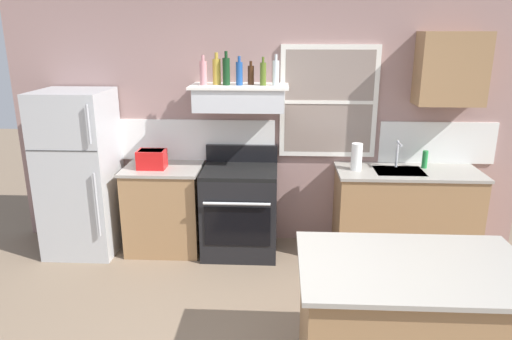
{
  "coord_description": "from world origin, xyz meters",
  "views": [
    {
      "loc": [
        0.15,
        -2.69,
        2.26
      ],
      "look_at": [
        -0.05,
        1.2,
        1.1
      ],
      "focal_mm": 32.99,
      "sensor_mm": 36.0,
      "label": 1
    }
  ],
  "objects_px": {
    "refrigerator": "(80,173)",
    "toaster": "(152,159)",
    "bottle_brown_stout": "(251,75)",
    "dish_soap_bottle": "(425,159)",
    "bottle_blue_liqueur": "(239,73)",
    "paper_towel_roll": "(357,157)",
    "bottle_rose_pink": "(203,73)",
    "bottle_olive_oil_square": "(263,73)",
    "bottle_champagne_gold_foil": "(217,71)",
    "kitchen_island": "(409,329)",
    "bottle_dark_green_wine": "(226,71)",
    "bottle_clear_tall": "(276,72)",
    "stove_range": "(240,210)"
  },
  "relations": [
    {
      "from": "refrigerator",
      "to": "toaster",
      "type": "bearing_deg",
      "value": 0.42
    },
    {
      "from": "bottle_brown_stout",
      "to": "dish_soap_bottle",
      "type": "height_order",
      "value": "bottle_brown_stout"
    },
    {
      "from": "toaster",
      "to": "bottle_blue_liqueur",
      "type": "xyz_separation_m",
      "value": [
        0.89,
        0.07,
        0.85
      ]
    },
    {
      "from": "bottle_blue_liqueur",
      "to": "paper_towel_roll",
      "type": "relative_size",
      "value": 1.03
    },
    {
      "from": "bottle_blue_liqueur",
      "to": "toaster",
      "type": "bearing_deg",
      "value": -175.2
    },
    {
      "from": "bottle_rose_pink",
      "to": "bottle_blue_liqueur",
      "type": "relative_size",
      "value": 1.03
    },
    {
      "from": "bottle_olive_oil_square",
      "to": "dish_soap_bottle",
      "type": "bearing_deg",
      "value": 2.85
    },
    {
      "from": "toaster",
      "to": "bottle_champagne_gold_foil",
      "type": "height_order",
      "value": "bottle_champagne_gold_foil"
    },
    {
      "from": "paper_towel_roll",
      "to": "kitchen_island",
      "type": "bearing_deg",
      "value": -88.48
    },
    {
      "from": "bottle_olive_oil_square",
      "to": "bottle_dark_green_wine",
      "type": "bearing_deg",
      "value": 179.05
    },
    {
      "from": "bottle_clear_tall",
      "to": "dish_soap_bottle",
      "type": "height_order",
      "value": "bottle_clear_tall"
    },
    {
      "from": "toaster",
      "to": "bottle_champagne_gold_foil",
      "type": "relative_size",
      "value": 0.97
    },
    {
      "from": "kitchen_island",
      "to": "refrigerator",
      "type": "bearing_deg",
      "value": 145.99
    },
    {
      "from": "bottle_blue_liqueur",
      "to": "kitchen_island",
      "type": "bearing_deg",
      "value": -58.78
    },
    {
      "from": "refrigerator",
      "to": "stove_range",
      "type": "distance_m",
      "value": 1.69
    },
    {
      "from": "bottle_brown_stout",
      "to": "bottle_clear_tall",
      "type": "xyz_separation_m",
      "value": [
        0.24,
        -0.05,
        0.03
      ]
    },
    {
      "from": "bottle_clear_tall",
      "to": "kitchen_island",
      "type": "relative_size",
      "value": 0.21
    },
    {
      "from": "bottle_brown_stout",
      "to": "dish_soap_bottle",
      "type": "xyz_separation_m",
      "value": [
        1.77,
        0.03,
        -0.84
      ]
    },
    {
      "from": "toaster",
      "to": "paper_towel_roll",
      "type": "relative_size",
      "value": 1.1
    },
    {
      "from": "stove_range",
      "to": "paper_towel_roll",
      "type": "bearing_deg",
      "value": 1.82
    },
    {
      "from": "toaster",
      "to": "dish_soap_bottle",
      "type": "distance_m",
      "value": 2.77
    },
    {
      "from": "refrigerator",
      "to": "bottle_dark_green_wine",
      "type": "relative_size",
      "value": 5.25
    },
    {
      "from": "refrigerator",
      "to": "bottle_dark_green_wine",
      "type": "xyz_separation_m",
      "value": [
        1.53,
        0.08,
        1.03
      ]
    },
    {
      "from": "refrigerator",
      "to": "bottle_olive_oil_square",
      "type": "height_order",
      "value": "bottle_olive_oil_square"
    },
    {
      "from": "bottle_olive_oil_square",
      "to": "kitchen_island",
      "type": "height_order",
      "value": "bottle_olive_oil_square"
    },
    {
      "from": "refrigerator",
      "to": "bottle_rose_pink",
      "type": "bearing_deg",
      "value": 3.2
    },
    {
      "from": "bottle_clear_tall",
      "to": "refrigerator",
      "type": "bearing_deg",
      "value": -177.68
    },
    {
      "from": "toaster",
      "to": "bottle_blue_liqueur",
      "type": "relative_size",
      "value": 1.07
    },
    {
      "from": "bottle_champagne_gold_foil",
      "to": "bottle_blue_liqueur",
      "type": "bearing_deg",
      "value": -11.64
    },
    {
      "from": "stove_range",
      "to": "bottle_blue_liqueur",
      "type": "bearing_deg",
      "value": 88.35
    },
    {
      "from": "bottle_champagne_gold_foil",
      "to": "dish_soap_bottle",
      "type": "xyz_separation_m",
      "value": [
        2.1,
        0.03,
        -0.87
      ]
    },
    {
      "from": "bottle_dark_green_wine",
      "to": "bottle_brown_stout",
      "type": "relative_size",
      "value": 1.42
    },
    {
      "from": "toaster",
      "to": "stove_range",
      "type": "distance_m",
      "value": 1.04
    },
    {
      "from": "bottle_rose_pink",
      "to": "bottle_champagne_gold_foil",
      "type": "distance_m",
      "value": 0.13
    },
    {
      "from": "kitchen_island",
      "to": "bottle_olive_oil_square",
      "type": "bearing_deg",
      "value": 116.22
    },
    {
      "from": "bottle_dark_green_wine",
      "to": "bottle_rose_pink",
      "type": "bearing_deg",
      "value": -177.08
    },
    {
      "from": "bottle_olive_oil_square",
      "to": "paper_towel_roll",
      "type": "relative_size",
      "value": 1.0
    },
    {
      "from": "bottle_dark_green_wine",
      "to": "refrigerator",
      "type": "bearing_deg",
      "value": -176.84
    },
    {
      "from": "bottle_champagne_gold_foil",
      "to": "bottle_clear_tall",
      "type": "distance_m",
      "value": 0.58
    },
    {
      "from": "refrigerator",
      "to": "bottle_blue_liqueur",
      "type": "distance_m",
      "value": 1.94
    },
    {
      "from": "paper_towel_roll",
      "to": "toaster",
      "type": "bearing_deg",
      "value": -178.48
    },
    {
      "from": "bottle_rose_pink",
      "to": "bottle_blue_liqueur",
      "type": "xyz_separation_m",
      "value": [
        0.35,
        0.01,
        -0.0
      ]
    },
    {
      "from": "refrigerator",
      "to": "bottle_champagne_gold_foil",
      "type": "xyz_separation_m",
      "value": [
        1.43,
        0.13,
        1.03
      ]
    },
    {
      "from": "toaster",
      "to": "bottle_clear_tall",
      "type": "distance_m",
      "value": 1.52
    },
    {
      "from": "bottle_champagne_gold_foil",
      "to": "bottle_dark_green_wine",
      "type": "height_order",
      "value": "bottle_dark_green_wine"
    },
    {
      "from": "paper_towel_roll",
      "to": "refrigerator",
      "type": "bearing_deg",
      "value": -178.78
    },
    {
      "from": "bottle_brown_stout",
      "to": "paper_towel_roll",
      "type": "height_order",
      "value": "bottle_brown_stout"
    },
    {
      "from": "stove_range",
      "to": "dish_soap_bottle",
      "type": "xyz_separation_m",
      "value": [
        1.88,
        0.14,
        0.54
      ]
    },
    {
      "from": "stove_range",
      "to": "bottle_blue_liqueur",
      "type": "relative_size",
      "value": 3.94
    },
    {
      "from": "stove_range",
      "to": "bottle_olive_oil_square",
      "type": "distance_m",
      "value": 1.41
    }
  ]
}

